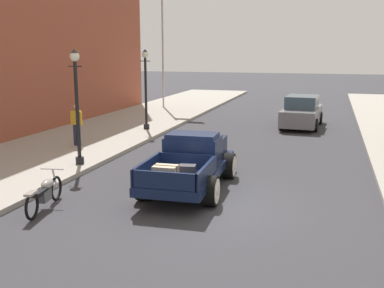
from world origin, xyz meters
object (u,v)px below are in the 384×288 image
(car_background_grey, at_px, (302,112))
(pedestrian_sidewalk_left, at_px, (76,123))
(hotrod_truck_navy, at_px, (192,161))
(street_lamp_far, at_px, (146,83))
(street_lamp_near, at_px, (77,98))
(motorcycle_parked, at_px, (44,193))
(flagpole, at_px, (166,22))

(car_background_grey, height_order, pedestrian_sidewalk_left, pedestrian_sidewalk_left)
(hotrod_truck_navy, distance_m, street_lamp_far, 9.55)
(car_background_grey, relative_size, street_lamp_near, 1.14)
(hotrod_truck_navy, bearing_deg, pedestrian_sidewalk_left, 148.74)
(hotrod_truck_navy, xyz_separation_m, motorcycle_parked, (-2.96, -3.05, -0.31))
(car_background_grey, xyz_separation_m, flagpole, (-9.22, 4.82, 5.00))
(hotrod_truck_navy, distance_m, car_background_grey, 12.03)
(pedestrian_sidewalk_left, bearing_deg, street_lamp_near, -58.10)
(car_background_grey, relative_size, pedestrian_sidewalk_left, 2.66)
(street_lamp_near, bearing_deg, pedestrian_sidewalk_left, 121.90)
(hotrod_truck_navy, bearing_deg, street_lamp_near, 168.22)
(street_lamp_far, height_order, flagpole, flagpole)
(hotrod_truck_navy, relative_size, car_background_grey, 1.14)
(hotrod_truck_navy, distance_m, flagpole, 18.63)
(motorcycle_parked, distance_m, pedestrian_sidewalk_left, 7.33)
(street_lamp_near, height_order, flagpole, flagpole)
(car_background_grey, xyz_separation_m, pedestrian_sidewalk_left, (-8.38, -8.17, 0.32))
(hotrod_truck_navy, bearing_deg, car_background_grey, 78.38)
(pedestrian_sidewalk_left, xyz_separation_m, street_lamp_far, (1.19, 4.49, 1.30))
(car_background_grey, bearing_deg, hotrod_truck_navy, -101.62)
(motorcycle_parked, height_order, pedestrian_sidewalk_left, pedestrian_sidewalk_left)
(street_lamp_near, bearing_deg, street_lamp_far, 94.07)
(car_background_grey, distance_m, flagpole, 11.54)
(flagpole, bearing_deg, car_background_grey, -27.63)
(motorcycle_parked, bearing_deg, street_lamp_far, 99.23)
(street_lamp_near, xyz_separation_m, flagpole, (-2.53, 15.72, 3.39))
(car_background_grey, xyz_separation_m, street_lamp_near, (-6.68, -10.90, 1.62))
(hotrod_truck_navy, bearing_deg, street_lamp_far, 120.50)
(car_background_grey, height_order, street_lamp_far, street_lamp_far)
(pedestrian_sidewalk_left, bearing_deg, hotrod_truck_navy, -31.26)
(car_background_grey, bearing_deg, street_lamp_near, -121.52)
(pedestrian_sidewalk_left, distance_m, flagpole, 13.84)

